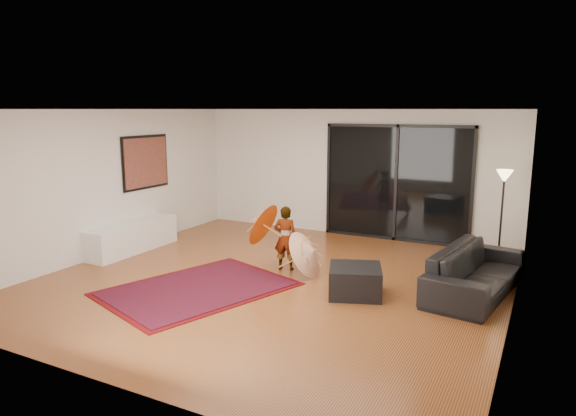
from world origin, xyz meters
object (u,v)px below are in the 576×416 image
Objects in this scene: media_console at (133,237)px; sofa at (476,271)px; ottoman at (355,281)px; child at (285,238)px.

sofa reaches higher than media_console.
sofa is 1.81m from ottoman.
media_console is at bearing 104.12° from sofa.
child is (-3.05, -0.28, 0.21)m from sofa.
media_console is 4.64m from ottoman.
sofa is at bearing 171.54° from child.
child reaches higher than ottoman.
ottoman is (-1.57, -0.89, -0.12)m from sofa.
media_console is 0.86× the size of sofa.
child is at bearing 103.74° from sofa.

